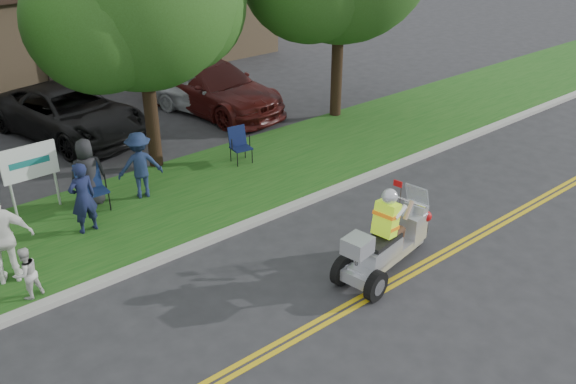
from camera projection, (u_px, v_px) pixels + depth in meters
ground at (321, 299)px, 11.40m from camera, size 120.00×120.00×0.00m
centerline_near at (343, 314)px, 10.99m from camera, size 60.00×0.10×0.01m
centerline_far at (337, 310)px, 11.10m from camera, size 60.00×0.10×0.01m
curb at (228, 232)px, 13.46m from camera, size 60.00×0.25×0.12m
grass_verge at (178, 197)px, 14.94m from camera, size 60.00×4.00×0.10m
commercial_building at (43, 18)px, 24.63m from camera, size 18.00×8.20×4.00m
business_sign at (30, 166)px, 13.71m from camera, size 1.25×0.06×1.75m
trike_scooter at (387, 243)px, 11.95m from camera, size 2.82×1.09×1.85m
lawn_chair_a at (91, 184)px, 14.09m from camera, size 0.60×0.62×1.11m
lawn_chair_b at (239, 142)px, 16.53m from camera, size 0.58×0.60×0.97m
spectator_adult_left at (83, 198)px, 13.06m from camera, size 0.61×0.42×1.63m
spectator_adult_right at (2, 238)px, 11.34m from camera, size 1.21×0.82×1.91m
spectator_chair_a at (140, 165)px, 14.54m from camera, size 1.20×0.90×1.65m
spectator_chair_b at (88, 173)px, 14.18m from camera, size 0.89×0.68×1.64m
child_right at (26, 273)px, 11.08m from camera, size 0.58×0.50×1.03m
parked_car_mid at (69, 113)px, 18.30m from camera, size 3.65×5.88×1.52m
parked_car_right at (212, 86)px, 20.44m from camera, size 2.99×5.91×1.65m
parked_car_far_right at (210, 90)px, 20.21m from camera, size 2.99×4.88×1.55m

